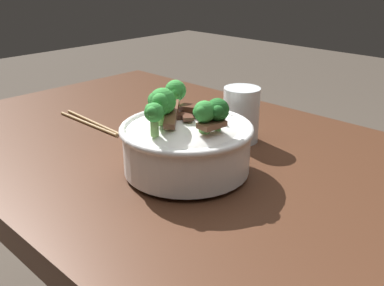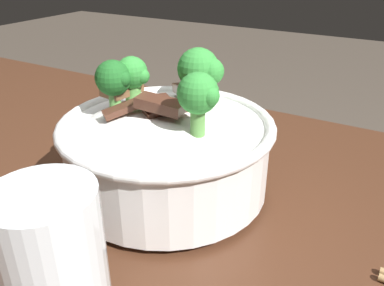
# 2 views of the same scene
# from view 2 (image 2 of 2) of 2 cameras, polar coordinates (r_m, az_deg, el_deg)

# --- Properties ---
(dining_table) EXTENTS (1.47, 0.77, 0.77)m
(dining_table) POSITION_cam_2_polar(r_m,az_deg,el_deg) (0.51, -11.32, -18.97)
(dining_table) COLOR #472819
(dining_table) RESTS_ON ground
(rice_bowl) EXTENTS (0.24, 0.24, 0.17)m
(rice_bowl) POSITION_cam_2_polar(r_m,az_deg,el_deg) (0.45, -3.55, 0.15)
(rice_bowl) COLOR white
(rice_bowl) RESTS_ON dining_table
(drinking_glass) EXTENTS (0.08, 0.08, 0.12)m
(drinking_glass) POSITION_cam_2_polar(r_m,az_deg,el_deg) (0.32, -19.10, -16.63)
(drinking_glass) COLOR white
(drinking_glass) RESTS_ON dining_table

